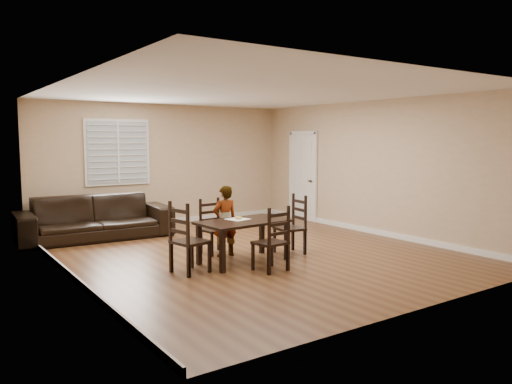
% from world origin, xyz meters
% --- Properties ---
extents(ground, '(7.00, 7.00, 0.00)m').
position_xyz_m(ground, '(0.00, 0.00, 0.00)').
color(ground, brown).
rests_on(ground, ground).
extents(room, '(6.04, 7.04, 2.72)m').
position_xyz_m(room, '(0.04, 0.18, 1.81)').
color(room, tan).
rests_on(room, ground).
extents(dining_table, '(1.47, 0.90, 0.66)m').
position_xyz_m(dining_table, '(-0.50, -0.53, 0.57)').
color(dining_table, black).
rests_on(dining_table, ground).
extents(chair_near, '(0.44, 0.42, 0.92)m').
position_xyz_m(chair_near, '(-0.56, 0.37, 0.42)').
color(chair_near, black).
rests_on(chair_near, ground).
extents(chair_far, '(0.47, 0.45, 0.96)m').
position_xyz_m(chair_far, '(-0.43, -1.29, 0.44)').
color(chair_far, black).
rests_on(chair_far, ground).
extents(chair_left, '(0.52, 0.55, 1.04)m').
position_xyz_m(chair_left, '(-1.59, -0.63, 0.47)').
color(chair_left, black).
rests_on(chair_left, ground).
extents(chair_right, '(0.47, 0.50, 0.99)m').
position_xyz_m(chair_right, '(0.59, -0.48, 0.45)').
color(chair_right, black).
rests_on(chair_right, ground).
extents(child, '(0.44, 0.30, 1.17)m').
position_xyz_m(child, '(-0.53, -0.02, 0.59)').
color(child, gray).
rests_on(child, ground).
extents(napkin, '(0.37, 0.37, 0.00)m').
position_xyz_m(napkin, '(-0.51, -0.37, 0.66)').
color(napkin, beige).
rests_on(napkin, dining_table).
extents(donut, '(0.11, 0.11, 0.04)m').
position_xyz_m(donut, '(-0.49, -0.37, 0.69)').
color(donut, gold).
rests_on(donut, napkin).
extents(sofa, '(2.91, 1.27, 0.84)m').
position_xyz_m(sofa, '(-1.86, 2.64, 0.42)').
color(sofa, black).
rests_on(sofa, ground).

